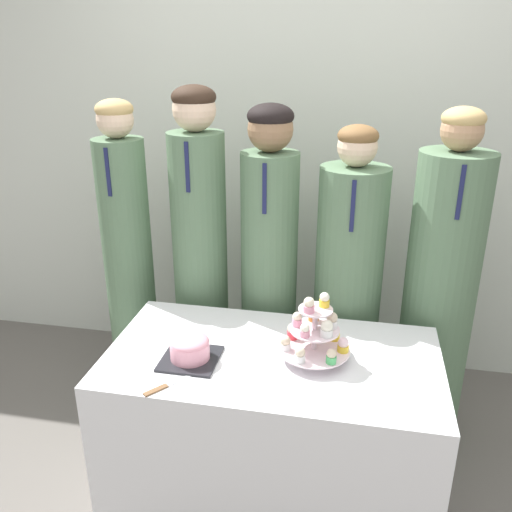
# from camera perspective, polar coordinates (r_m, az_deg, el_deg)

# --- Properties ---
(wall_back) EXTENTS (9.00, 0.06, 2.70)m
(wall_back) POSITION_cam_1_polar(r_m,az_deg,el_deg) (3.06, 5.78, 12.33)
(wall_back) COLOR silver
(wall_back) RESTS_ON ground_plane
(table) EXTENTS (1.29, 0.70, 0.71)m
(table) POSITION_cam_1_polar(r_m,az_deg,el_deg) (2.35, 1.62, -17.75)
(table) COLOR white
(table) RESTS_ON ground_plane
(round_cake) EXTENTS (0.21, 0.21, 0.11)m
(round_cake) POSITION_cam_1_polar(r_m,az_deg,el_deg) (2.10, -6.98, -9.59)
(round_cake) COLOR #232328
(round_cake) RESTS_ON table
(cake_knife) EXTENTS (0.20, 0.25, 0.01)m
(cake_knife) POSITION_cam_1_polar(r_m,az_deg,el_deg) (2.00, -9.12, -13.22)
(cake_knife) COLOR silver
(cake_knife) RESTS_ON table
(cupcake_stand) EXTENTS (0.27, 0.27, 0.27)m
(cupcake_stand) POSITION_cam_1_polar(r_m,az_deg,el_deg) (2.07, 6.21, -8.00)
(cupcake_stand) COLOR silver
(cupcake_stand) RESTS_ON table
(student_0) EXTENTS (0.24, 0.25, 1.61)m
(student_0) POSITION_cam_1_polar(r_m,az_deg,el_deg) (2.79, -13.21, -1.24)
(student_0) COLOR #567556
(student_0) RESTS_ON ground_plane
(student_1) EXTENTS (0.26, 0.27, 1.67)m
(student_1) POSITION_cam_1_polar(r_m,az_deg,el_deg) (2.65, -5.85, -1.13)
(student_1) COLOR #567556
(student_1) RESTS_ON ground_plane
(student_2) EXTENTS (0.27, 0.27, 1.60)m
(student_2) POSITION_cam_1_polar(r_m,az_deg,el_deg) (2.59, 1.38, -2.37)
(student_2) COLOR #567556
(student_2) RESTS_ON ground_plane
(student_3) EXTENTS (0.31, 0.31, 1.52)m
(student_3) POSITION_cam_1_polar(r_m,az_deg,el_deg) (2.59, 9.54, -4.46)
(student_3) COLOR #567556
(student_3) RESTS_ON ground_plane
(student_4) EXTENTS (0.32, 0.32, 1.61)m
(student_4) POSITION_cam_1_polar(r_m,az_deg,el_deg) (2.60, 18.67, -4.29)
(student_4) COLOR #567556
(student_4) RESTS_ON ground_plane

